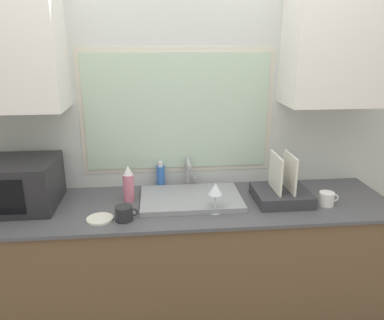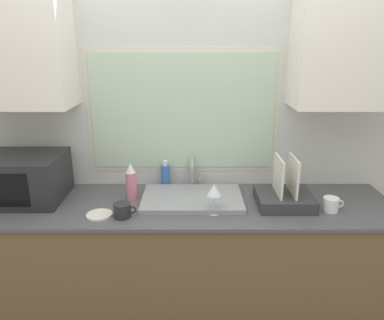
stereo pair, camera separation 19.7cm
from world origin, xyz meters
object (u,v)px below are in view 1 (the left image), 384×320
Objects in this scene: faucet at (189,171)px; spray_bottle at (129,184)px; soap_bottle at (161,176)px; dish_rack at (281,192)px; mug_near_sink at (124,213)px; microwave at (13,184)px; wine_glass at (215,190)px.

spray_bottle is (-0.38, -0.16, -0.01)m from faucet.
spray_bottle reaches higher than soap_bottle.
dish_rack is 0.77m from soap_bottle.
mug_near_sink is (-0.21, -0.45, -0.04)m from soap_bottle.
microwave reaches higher than wine_glass.
mug_near_sink is at bearing -114.54° from soap_bottle.
dish_rack is (0.54, -0.25, -0.07)m from faucet.
soap_bottle is 1.44× the size of mug_near_sink.
spray_bottle is 0.27m from soap_bottle.
mug_near_sink is 0.71× the size of wine_glass.
soap_bottle is at bearing 44.74° from spray_bottle.
soap_bottle is at bearing 170.79° from faucet.
spray_bottle reaches higher than faucet.
spray_bottle is 0.53m from wine_glass.
spray_bottle is (0.65, 0.01, -0.03)m from microwave.
dish_rack is 1.42× the size of spray_bottle.
dish_rack reaches higher than faucet.
spray_bottle is at bearing -156.56° from faucet.
spray_bottle is at bearing 174.41° from dish_rack.
faucet reaches higher than wine_glass.
faucet is at bearing 9.69° from microwave.
microwave is 1.57m from dish_rack.
microwave is at bearing 170.24° from wine_glass.
faucet is 0.41m from spray_bottle.
spray_bottle is 1.25× the size of soap_bottle.
spray_bottle reaches higher than mug_near_sink.
soap_bottle is (-0.72, 0.28, 0.02)m from dish_rack.
microwave is 1.52× the size of dish_rack.
faucet is 0.42× the size of microwave.
mug_near_sink is at bearing -174.59° from wine_glass.
soap_bottle is 0.50m from mug_near_sink.
microwave is at bearing -178.87° from spray_bottle.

